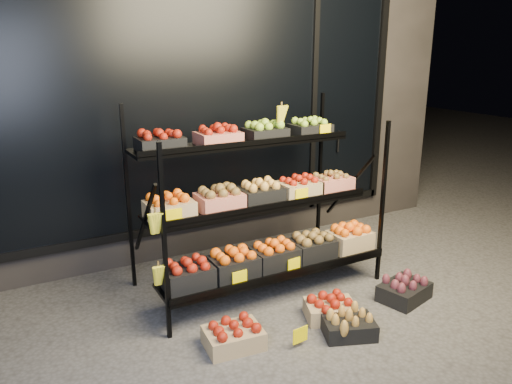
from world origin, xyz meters
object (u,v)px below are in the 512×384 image
display_rack (260,204)px  floor_crate_left (233,335)px  floor_crate_midright (330,308)px  floor_crate_midleft (349,324)px

display_rack → floor_crate_left: display_rack is taller
floor_crate_left → floor_crate_midright: bearing=4.8°
floor_crate_midright → floor_crate_left: bearing=-160.3°
floor_crate_left → floor_crate_midright: (0.86, -0.02, -0.00)m
display_rack → floor_crate_midleft: (0.20, -1.04, -0.70)m
floor_crate_left → floor_crate_midright: floor_crate_left is taller
floor_crate_left → display_rack: bearing=55.7°
floor_crate_midleft → floor_crate_midright: 0.27m
display_rack → floor_crate_midleft: bearing=-79.4°
display_rack → floor_crate_left: bearing=-130.2°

